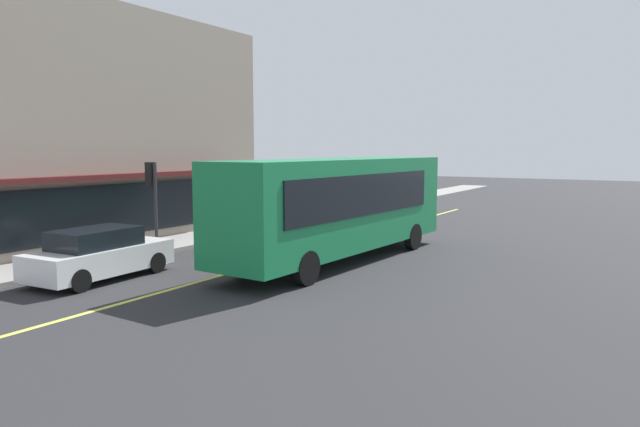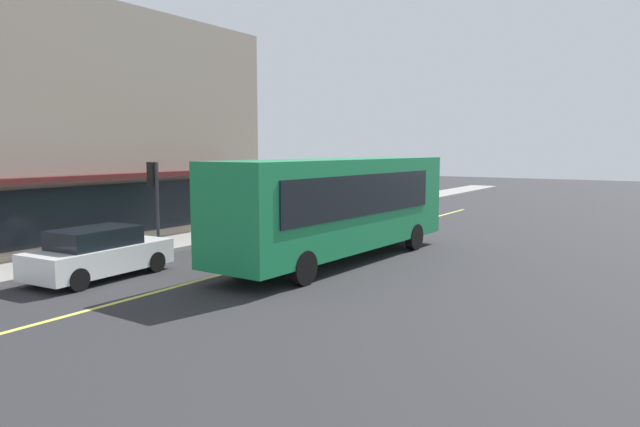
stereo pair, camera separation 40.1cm
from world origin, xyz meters
name	(u,v)px [view 1 (the left image)]	position (x,y,z in m)	size (l,w,h in m)	color
ground	(304,252)	(0.00, 0.00, 0.00)	(120.00, 120.00, 0.00)	#28282B
sidewalk	(197,239)	(0.00, 5.35, 0.07)	(80.00, 2.56, 0.15)	gray
lane_centre_stripe	(304,252)	(0.00, 0.00, 0.00)	(36.00, 0.16, 0.01)	#D8D14C
storefront_building	(16,128)	(-3.60, 12.07, 4.70)	(18.37, 11.48, 9.40)	gray
bus	(339,203)	(-0.75, -1.94, 1.99)	(11.23, 3.03, 3.50)	#197F47
traffic_light	(152,184)	(-2.91, 4.78, 2.53)	(0.30, 0.52, 3.20)	#2D2D33
car_white	(99,254)	(-6.88, 2.73, 0.74)	(4.39, 2.04, 1.52)	white
pedestrian_at_corner	(270,205)	(5.21, 5.36, 1.08)	(0.34, 0.34, 1.57)	black
pedestrian_near_storefront	(254,202)	(4.34, 5.69, 1.25)	(0.34, 0.34, 1.82)	black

